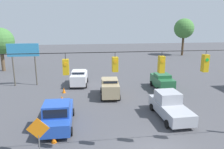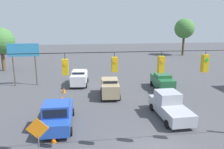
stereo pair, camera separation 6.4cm
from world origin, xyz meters
name	(u,v)px [view 1 (the left image)]	position (x,y,z in m)	size (l,w,h in m)	color
overhead_signal_span	(162,82)	(-0.07, -0.57, 4.60)	(20.52, 0.38, 7.02)	slate
sedan_tan_withflow_mid	(110,87)	(1.54, -11.46, 1.05)	(2.28, 4.10, 2.03)	tan
sedan_green_oncoming_far	(162,81)	(-5.10, -13.33, 0.99)	(2.13, 4.33, 1.89)	#236038
pickup_truck_silver_crossing_near	(170,106)	(-2.84, -5.52, 0.98)	(2.34, 5.37, 2.12)	#A8AAB2
sedan_white_withflow_far	(79,78)	(4.88, -16.41, 1.01)	(2.39, 4.26, 1.94)	silver
pickup_truck_blue_parked_shoulder	(58,115)	(6.45, -5.05, 0.98)	(2.34, 5.36, 2.12)	#234CB2
traffic_cone_nearest	(54,138)	(6.52, -2.64, 0.31)	(0.38, 0.38, 0.63)	orange
traffic_cone_second	(58,119)	(6.50, -5.66, 0.31)	(0.38, 0.38, 0.63)	orange
traffic_cone_third	(62,108)	(6.38, -8.05, 0.31)	(0.38, 0.38, 0.63)	orange
traffic_cone_fourth	(62,99)	(6.64, -10.61, 0.31)	(0.38, 0.38, 0.63)	orange
traffic_cone_fifth	(64,90)	(6.64, -13.43, 0.31)	(0.38, 0.38, 0.63)	orange
roadside_billboard	(23,54)	(11.69, -17.25, 4.02)	(3.86, 0.16, 5.38)	#4C473D
work_zone_sign	(38,132)	(7.02, -0.43, 1.99)	(1.27, 0.06, 2.84)	slate
tree_horizon_left	(0,41)	(17.46, -26.74, 4.90)	(4.32, 4.32, 7.11)	brown
tree_horizon_right	(184,29)	(-19.98, -39.22, 6.42)	(4.69, 4.69, 8.81)	#4C3823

